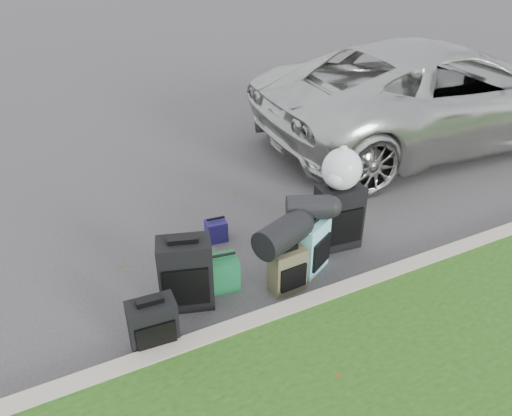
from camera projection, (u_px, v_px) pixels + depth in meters
name	position (u px, v px, depth m)	size (l,w,h in m)	color
ground	(271.00, 255.00, 5.77)	(120.00, 120.00, 0.00)	#383535
curb	(319.00, 301.00, 4.96)	(120.00, 0.18, 0.15)	#9E937F
suv	(436.00, 93.00, 8.29)	(2.78, 6.04, 1.68)	#B7B7B2
suitcase_small_black	(153.00, 326.00, 4.40)	(0.42, 0.23, 0.53)	black
suitcase_large_black_left	(186.00, 273.00, 4.87)	(0.52, 0.31, 0.75)	black
suitcase_olive	(287.00, 270.00, 5.13)	(0.36, 0.22, 0.49)	#3F3B27
suitcase_teal	(310.00, 246.00, 5.39)	(0.43, 0.25, 0.61)	#5FACB4
suitcase_large_black_right	(338.00, 217.00, 5.76)	(0.52, 0.31, 0.78)	black
tote_green	(222.00, 273.00, 5.19)	(0.32, 0.26, 0.36)	#166534
tote_navy	(216.00, 231.00, 5.98)	(0.24, 0.19, 0.26)	#1E1753
duffel_left	(282.00, 235.00, 4.95)	(0.32, 0.32, 0.59)	black
duffel_right	(309.00, 207.00, 5.24)	(0.26, 0.26, 0.47)	black
trash_bag	(342.00, 169.00, 5.44)	(0.45, 0.45, 0.45)	silver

